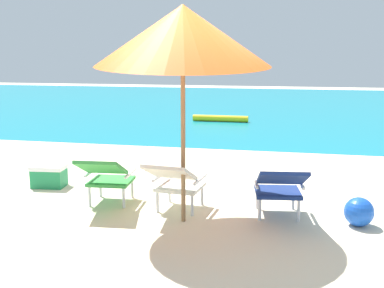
{
  "coord_description": "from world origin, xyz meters",
  "views": [
    {
      "loc": [
        1.26,
        -5.24,
        1.86
      ],
      "look_at": [
        0.0,
        0.41,
        0.75
      ],
      "focal_mm": 42.94,
      "sensor_mm": 36.0,
      "label": 1
    }
  ],
  "objects": [
    {
      "name": "cooler_box",
      "position": [
        -2.15,
        0.57,
        0.16
      ],
      "size": [
        0.5,
        0.37,
        0.32
      ],
      "color": "#1E844C",
      "rests_on": "ground_plane"
    },
    {
      "name": "lounge_chair_left",
      "position": [
        -0.98,
        -0.07,
        0.4
      ],
      "size": [
        0.61,
        0.92,
        0.68
      ],
      "color": "#338E3D",
      "rests_on": "ground_plane"
    },
    {
      "name": "beach_ball",
      "position": [
        2.01,
        -0.1,
        0.16
      ],
      "size": [
        0.33,
        0.33,
        0.33
      ],
      "primitive_type": "sphere",
      "color": "blue",
      "rests_on": "ground_plane"
    },
    {
      "name": "swim_buoy",
      "position": [
        -0.79,
        7.73,
        0.1
      ],
      "size": [
        1.6,
        0.18,
        0.18
      ],
      "primitive_type": "cylinder",
      "rotation": [
        0.0,
        1.57,
        0.0
      ],
      "color": "yellow",
      "rests_on": "ocean_band"
    },
    {
      "name": "ground_plane",
      "position": [
        0.0,
        4.0,
        0.0
      ],
      "size": [
        40.0,
        40.0,
        0.0
      ],
      "primitive_type": "plane",
      "color": "beige"
    },
    {
      "name": "lounge_chair_center",
      "position": [
        -0.08,
        -0.13,
        0.4
      ],
      "size": [
        0.61,
        0.92,
        0.68
      ],
      "color": "silver",
      "rests_on": "ground_plane"
    },
    {
      "name": "beach_umbrella_center",
      "position": [
        0.07,
        -0.38,
        2.07
      ],
      "size": [
        2.34,
        2.37,
        2.46
      ],
      "color": "olive",
      "rests_on": "ground_plane"
    },
    {
      "name": "lounge_chair_right",
      "position": [
        1.14,
        -0.1,
        0.4
      ],
      "size": [
        0.66,
        0.94,
        0.68
      ],
      "color": "navy",
      "rests_on": "ground_plane"
    },
    {
      "name": "ocean_band",
      "position": [
        0.0,
        12.79,
        0.0
      ],
      "size": [
        40.0,
        18.0,
        0.01
      ],
      "primitive_type": "cube",
      "color": "teal",
      "rests_on": "ground_plane"
    }
  ]
}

